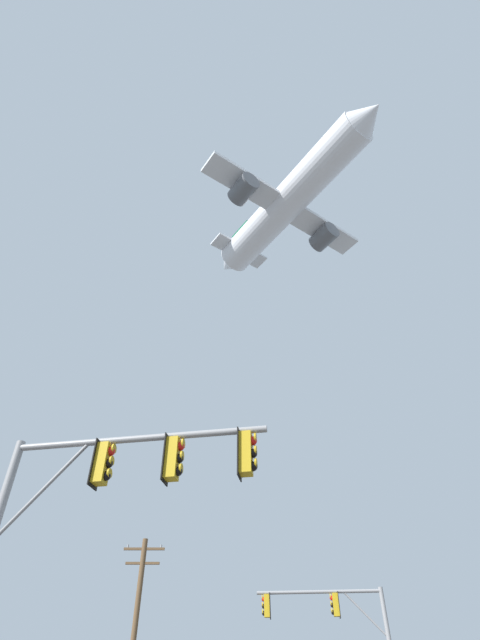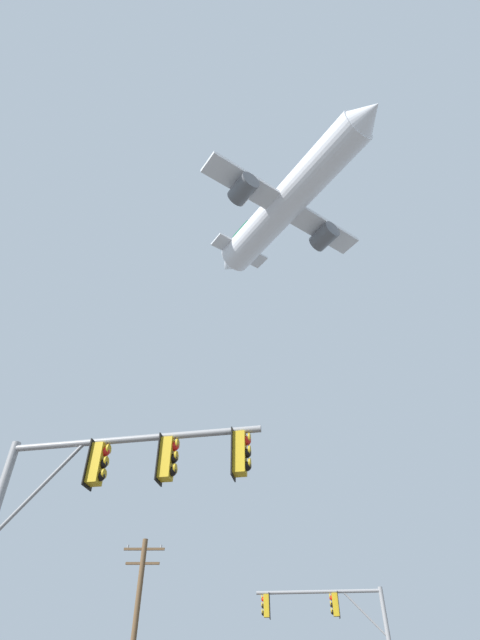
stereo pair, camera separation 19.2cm
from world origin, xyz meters
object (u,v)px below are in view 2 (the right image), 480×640
object	(u,v)px
signal_pole_near	(95,499)
signal_pole_far	(338,622)
airplane	(288,201)
utility_pole	(135,623)

from	to	relation	value
signal_pole_near	signal_pole_far	bearing A→B (deg)	63.33
signal_pole_far	airplane	xyz separation A→B (m)	(0.39, 3.63, 35.33)
signal_pole_near	utility_pole	distance (m)	17.40
utility_pole	signal_pole_near	bearing A→B (deg)	-82.55
signal_pole_near	signal_pole_far	size ratio (longest dim) A/B	1.10
utility_pole	airplane	world-z (taller)	airplane
utility_pole	airplane	bearing A→B (deg)	5.48
signal_pole_far	airplane	distance (m)	35.52
signal_pole_far	utility_pole	size ratio (longest dim) A/B	0.70
signal_pole_far	utility_pole	world-z (taller)	utility_pole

